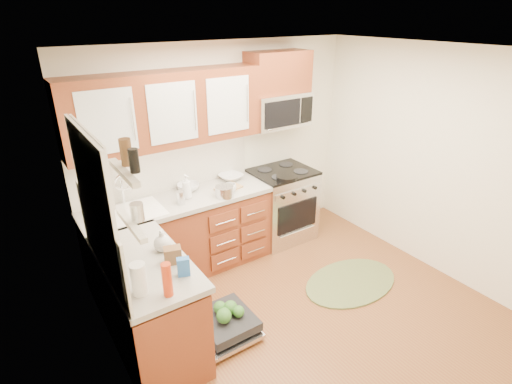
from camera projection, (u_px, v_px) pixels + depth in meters
floor at (313, 317)px, 3.98m from camera, size 3.50×3.50×0.00m
ceiling at (333, 53)px, 2.94m from camera, size 3.50×3.50×0.00m
wall_back at (222, 151)px, 4.78m from camera, size 3.50×0.04×2.50m
wall_left at (119, 272)px, 2.57m from camera, size 0.04×3.50×2.50m
wall_right at (441, 165)px, 4.35m from camera, size 0.04×3.50×2.50m
base_cabinet_back at (182, 238)px, 4.53m from camera, size 2.05×0.60×0.85m
base_cabinet_left at (149, 309)px, 3.47m from camera, size 0.60×1.25×0.85m
countertop_back at (179, 201)px, 4.33m from camera, size 2.07×0.64×0.05m
countertop_left at (144, 263)px, 3.27m from camera, size 0.64×1.27×0.05m
backsplash_back at (166, 166)px, 4.42m from camera, size 2.05×0.02×0.57m
backsplash_left at (101, 241)px, 2.99m from camera, size 0.02×1.25×0.57m
upper_cabinets at (166, 110)px, 4.02m from camera, size 2.05×0.35×0.75m
cabinet_over_mw at (278, 72)px, 4.63m from camera, size 0.76×0.35×0.47m
range at (282, 205)px, 5.21m from camera, size 0.76×0.64×0.95m
microwave at (278, 110)px, 4.79m from camera, size 0.76×0.38×0.40m
sink at (133, 223)px, 4.09m from camera, size 0.62×0.50×0.26m
dishwasher at (223, 326)px, 3.73m from camera, size 0.70×0.60×0.20m
window at (94, 201)px, 2.83m from camera, size 0.03×1.05×1.05m
window_blind at (90, 157)px, 2.71m from camera, size 0.02×0.96×0.40m
shelf_upper at (123, 172)px, 1.99m from camera, size 0.04×0.40×0.03m
shelf_lower at (131, 225)px, 2.12m from camera, size 0.04×0.40×0.03m
rug at (351, 282)px, 4.47m from camera, size 1.32×1.04×0.02m
skillet at (287, 178)px, 4.75m from camera, size 0.31×0.31×0.05m
stock_pot at (224, 192)px, 4.35m from camera, size 0.23×0.23×0.12m
cutting_board at (229, 188)px, 4.56m from camera, size 0.32×0.24×0.02m
canister at (181, 198)px, 4.18m from camera, size 0.09×0.09×0.14m
paper_towel_roll at (139, 279)px, 2.84m from camera, size 0.14×0.14×0.25m
mustard_bottle at (110, 240)px, 3.35m from camera, size 0.08×0.08×0.21m
red_bottle at (167, 280)px, 2.81m from camera, size 0.09×0.09×0.27m
wooden_box at (173, 255)px, 3.21m from camera, size 0.16×0.13×0.14m
blue_carton at (183, 267)px, 3.05m from camera, size 0.11×0.08×0.15m
bowl_a at (231, 177)px, 4.80m from camera, size 0.32×0.32×0.07m
bowl_b at (188, 187)px, 4.52m from camera, size 0.29×0.29×0.08m
cup at (230, 188)px, 4.46m from camera, size 0.16×0.16×0.10m
soap_bottle_a at (186, 187)px, 4.28m from camera, size 0.11×0.11×0.27m
soap_bottle_b at (104, 233)px, 3.48m from camera, size 0.10×0.10×0.18m
soap_bottle_c at (162, 240)px, 3.36m from camera, size 0.17×0.17×0.19m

